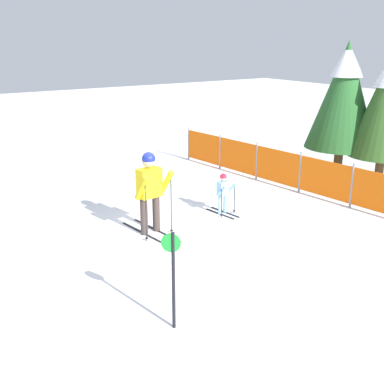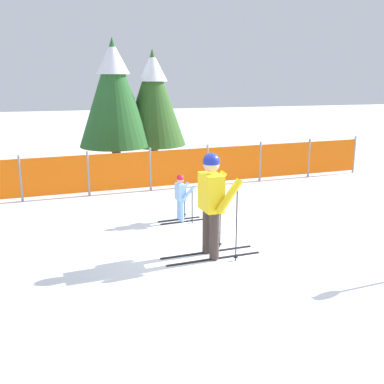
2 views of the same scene
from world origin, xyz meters
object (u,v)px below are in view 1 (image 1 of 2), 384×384
Objects in this scene: safety_fence at (325,179)px; conifer_near at (345,94)px; trail_marker at (173,270)px; skier_adult at (150,186)px; skier_child at (223,191)px.

conifer_near is at bearing 122.73° from safety_fence.
skier_adult is at bearing 155.95° from trail_marker.
skier_adult is at bearing -96.21° from safety_fence.
skier_child is 2.92m from safety_fence.
safety_fence is at bearing 113.73° from trail_marker.
trail_marker is (3.40, -3.51, 0.35)m from skier_child.
skier_child is 0.09× the size of safety_fence.
safety_fence is (0.53, 4.88, -0.50)m from skier_adult.
conifer_near reaches higher than skier_child.
skier_adult reaches higher than trail_marker.
conifer_near is (-1.46, 2.27, 1.91)m from safety_fence.
skier_adult is 1.79× the size of skier_child.
conifer_near is (-0.85, 5.12, 1.90)m from skier_child.
skier_child is 5.53m from conifer_near.
skier_child is at bearing 134.11° from trail_marker.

